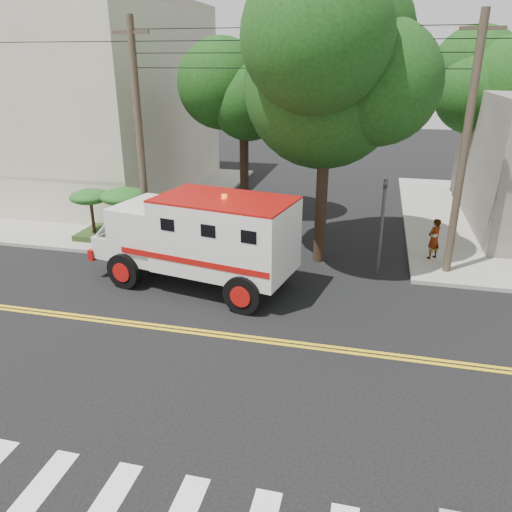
# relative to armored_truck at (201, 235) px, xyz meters

# --- Properties ---
(ground) EXTENTS (100.00, 100.00, 0.00)m
(ground) POSITION_rel_armored_truck_xyz_m (2.21, -3.18, -1.86)
(ground) COLOR black
(ground) RESTS_ON ground
(sidewalk_nw) EXTENTS (17.00, 17.00, 0.15)m
(sidewalk_nw) POSITION_rel_armored_truck_xyz_m (-11.29, 10.32, -1.79)
(sidewalk_nw) COLOR gray
(sidewalk_nw) RESTS_ON ground
(building_left) EXTENTS (16.00, 14.00, 10.00)m
(building_left) POSITION_rel_armored_truck_xyz_m (-13.29, 11.82, 3.29)
(building_left) COLOR #B4A593
(building_left) RESTS_ON sidewalk_nw
(utility_pole_left) EXTENTS (0.28, 0.28, 9.00)m
(utility_pole_left) POSITION_rel_armored_truck_xyz_m (-3.39, 2.82, 2.64)
(utility_pole_left) COLOR #382D23
(utility_pole_left) RESTS_ON ground
(utility_pole_right) EXTENTS (0.28, 0.28, 9.00)m
(utility_pole_right) POSITION_rel_armored_truck_xyz_m (8.51, 3.02, 2.64)
(utility_pole_right) COLOR #382D23
(utility_pole_right) RESTS_ON ground
(tree_main) EXTENTS (6.08, 5.70, 9.85)m
(tree_main) POSITION_rel_armored_truck_xyz_m (4.14, 3.03, 5.34)
(tree_main) COLOR black
(tree_main) RESTS_ON ground
(tree_left) EXTENTS (4.48, 4.20, 7.70)m
(tree_left) POSITION_rel_armored_truck_xyz_m (-0.47, 8.60, 3.87)
(tree_left) COLOR black
(tree_left) RESTS_ON ground
(tree_right) EXTENTS (4.80, 4.50, 8.20)m
(tree_right) POSITION_rel_armored_truck_xyz_m (11.05, 12.59, 4.23)
(tree_right) COLOR black
(tree_right) RESTS_ON ground
(traffic_signal) EXTENTS (0.15, 0.18, 3.60)m
(traffic_signal) POSITION_rel_armored_truck_xyz_m (6.01, 2.42, 0.36)
(traffic_signal) COLOR #3F3F42
(traffic_signal) RESTS_ON ground
(accessibility_sign) EXTENTS (0.45, 0.10, 2.02)m
(accessibility_sign) POSITION_rel_armored_truck_xyz_m (-3.99, 2.99, -0.50)
(accessibility_sign) COLOR #3F3F42
(accessibility_sign) RESTS_ON ground
(palm_planter) EXTENTS (3.52, 2.63, 2.36)m
(palm_planter) POSITION_rel_armored_truck_xyz_m (-5.23, 3.44, -0.22)
(palm_planter) COLOR #1E3314
(palm_planter) RESTS_ON sidewalk_nw
(armored_truck) EXTENTS (7.56, 3.99, 3.28)m
(armored_truck) POSITION_rel_armored_truck_xyz_m (0.00, 0.00, 0.00)
(armored_truck) COLOR silver
(armored_truck) RESTS_ON ground
(pedestrian_a) EXTENTS (0.70, 0.69, 1.63)m
(pedestrian_a) POSITION_rel_armored_truck_xyz_m (8.08, 4.21, -0.90)
(pedestrian_a) COLOR gray
(pedestrian_a) RESTS_ON sidewalk_ne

